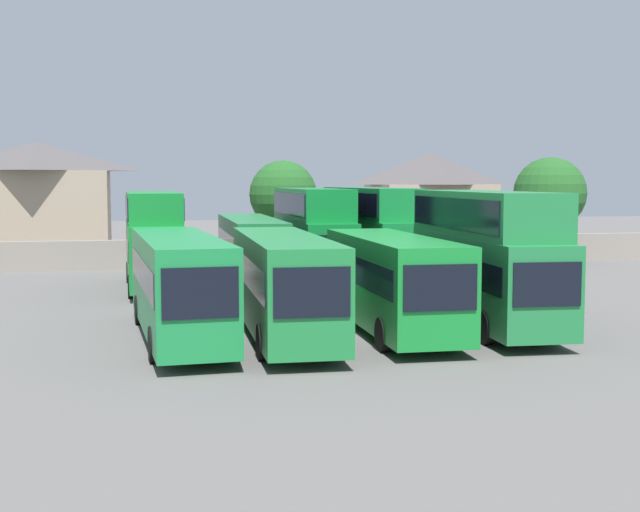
% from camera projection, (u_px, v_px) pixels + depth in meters
% --- Properties ---
extents(ground, '(140.00, 140.00, 0.00)m').
position_uv_depth(ground, '(265.00, 277.00, 47.63)').
color(ground, '#605E5B').
extents(depot_boundary_wall, '(56.00, 0.50, 1.80)m').
position_uv_depth(depot_boundary_wall, '(251.00, 253.00, 53.36)').
color(depot_boundary_wall, gray).
rests_on(depot_boundary_wall, ground).
extents(bus_1, '(3.13, 11.58, 3.54)m').
position_uv_depth(bus_1, '(178.00, 281.00, 28.82)').
color(bus_1, '#1D8C42').
rests_on(bus_1, ground).
extents(bus_2, '(2.79, 11.58, 3.51)m').
position_uv_depth(bus_2, '(283.00, 280.00, 29.21)').
color(bus_2, '#20843C').
rests_on(bus_2, ground).
extents(bus_3, '(2.79, 10.45, 3.43)m').
position_uv_depth(bus_3, '(392.00, 278.00, 30.11)').
color(bus_3, '#188C32').
rests_on(bus_3, ground).
extents(bus_4, '(3.11, 11.25, 5.01)m').
position_uv_depth(bus_4, '(484.00, 251.00, 31.49)').
color(bus_4, '#228040').
rests_on(bus_4, ground).
extents(bus_5, '(2.78, 10.16, 4.83)m').
position_uv_depth(bus_5, '(153.00, 235.00, 42.29)').
color(bus_5, '#168630').
rests_on(bus_5, ground).
extents(bus_6, '(2.67, 11.91, 3.52)m').
position_uv_depth(bus_6, '(251.00, 248.00, 42.90)').
color(bus_6, '#207E3D').
rests_on(bus_6, ground).
extents(bus_7, '(2.68, 11.02, 5.00)m').
position_uv_depth(bus_7, '(312.00, 231.00, 44.12)').
color(bus_7, '#117F31').
rests_on(bus_7, ground).
extents(bus_8, '(2.94, 10.98, 5.03)m').
position_uv_depth(bus_8, '(371.00, 229.00, 44.96)').
color(bus_8, '#168438').
rests_on(bus_8, ground).
extents(house_terrace_left, '(10.26, 7.07, 8.07)m').
position_uv_depth(house_terrace_left, '(37.00, 199.00, 59.10)').
color(house_terrace_left, tan).
rests_on(house_terrace_left, ground).
extents(house_terrace_centre, '(9.14, 7.50, 7.59)m').
position_uv_depth(house_terrace_centre, '(430.00, 200.00, 66.45)').
color(house_terrace_centre, tan).
rests_on(house_terrace_centre, ground).
extents(tree_left_of_lot, '(4.67, 4.67, 6.92)m').
position_uv_depth(tree_left_of_lot, '(550.00, 194.00, 55.02)').
color(tree_left_of_lot, brown).
rests_on(tree_left_of_lot, ground).
extents(tree_right_of_lot, '(4.46, 4.46, 6.73)m').
position_uv_depth(tree_right_of_lot, '(283.00, 195.00, 55.98)').
color(tree_right_of_lot, brown).
rests_on(tree_right_of_lot, ground).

